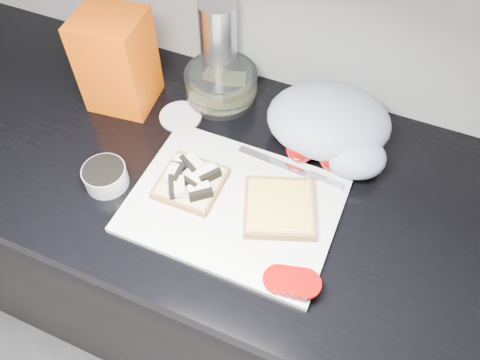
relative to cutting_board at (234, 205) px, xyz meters
name	(u,v)px	position (x,y,z in m)	size (l,w,h in m)	color
base_cabinet	(224,266)	(-0.07, 0.08, -0.48)	(3.50, 0.60, 0.86)	black
countertop	(218,171)	(-0.07, 0.08, -0.03)	(3.50, 0.64, 0.04)	black
cutting_board	(234,205)	(0.00, 0.00, 0.00)	(0.40, 0.30, 0.01)	silver
bread_left	(191,181)	(-0.10, 0.01, 0.02)	(0.13, 0.13, 0.04)	beige
bread_right	(279,208)	(0.09, 0.02, 0.02)	(0.18, 0.18, 0.02)	beige
tomato_slices	(292,281)	(0.16, -0.12, 0.02)	(0.12, 0.08, 0.02)	#980503
knife	(303,172)	(0.10, 0.12, 0.01)	(0.23, 0.03, 0.01)	silver
seed_tub	(105,176)	(-0.26, -0.05, 0.02)	(0.09, 0.09, 0.04)	#ACB1B1
tub_lid	(181,116)	(-0.21, 0.18, 0.00)	(0.10, 0.10, 0.01)	silver
glass_bowl	(221,85)	(-0.15, 0.28, 0.03)	(0.17, 0.17, 0.07)	silver
bread_bag	(117,61)	(-0.36, 0.18, 0.10)	(0.14, 0.13, 0.22)	#FC4504
steel_canister	(219,44)	(-0.18, 0.33, 0.10)	(0.09, 0.09, 0.21)	silver
grocery_bag	(332,125)	(0.12, 0.23, 0.05)	(0.30, 0.26, 0.12)	#A7B0CD
whole_tomatoes	(318,152)	(0.11, 0.17, 0.03)	(0.14, 0.07, 0.07)	#980503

